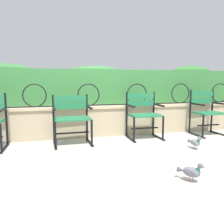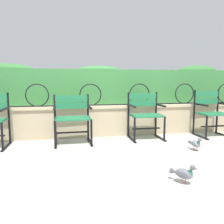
{
  "view_description": "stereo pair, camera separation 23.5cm",
  "coord_description": "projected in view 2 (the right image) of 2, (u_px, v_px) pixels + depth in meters",
  "views": [
    {
      "loc": [
        -1.02,
        -3.68,
        1.06
      ],
      "look_at": [
        0.0,
        0.12,
        0.55
      ],
      "focal_mm": 38.12,
      "sensor_mm": 36.0,
      "label": 1
    },
    {
      "loc": [
        -0.79,
        -3.73,
        1.06
      ],
      "look_at": [
        0.0,
        0.12,
        0.55
      ],
      "focal_mm": 38.12,
      "sensor_mm": 36.0,
      "label": 2
    }
  ],
  "objects": [
    {
      "name": "park_chair_rightmost",
      "position": [
        211.0,
        112.0,
        4.62
      ],
      "size": [
        0.57,
        0.53,
        0.89
      ],
      "color": "#237547",
      "rests_on": "ground"
    },
    {
      "name": "hedge_row",
      "position": [
        102.0,
        85.0,
        5.02
      ],
      "size": [
        7.79,
        0.51,
        0.82
      ],
      "color": "#387A3D",
      "rests_on": "stone_wall"
    },
    {
      "name": "park_chair_centre_right",
      "position": [
        145.0,
        114.0,
        4.4
      ],
      "size": [
        0.6,
        0.53,
        0.85
      ],
      "color": "#237547",
      "rests_on": "ground"
    },
    {
      "name": "iron_arch_fence",
      "position": [
        93.0,
        96.0,
        4.51
      ],
      "size": [
        7.39,
        0.02,
        0.42
      ],
      "color": "black",
      "rests_on": "stone_wall"
    },
    {
      "name": "pigeon_far_side",
      "position": [
        184.0,
        173.0,
        2.47
      ],
      "size": [
        0.21,
        0.26,
        0.22
      ],
      "color": "slate",
      "rests_on": "ground"
    },
    {
      "name": "stone_wall",
      "position": [
        105.0,
        120.0,
        4.69
      ],
      "size": [
        7.95,
        0.41,
        0.6
      ],
      "color": "tan",
      "rests_on": "ground"
    },
    {
      "name": "park_chair_centre_left",
      "position": [
        72.0,
        117.0,
        4.07
      ],
      "size": [
        0.63,
        0.53,
        0.83
      ],
      "color": "#237547",
      "rests_on": "ground"
    },
    {
      "name": "pigeon_near_chairs",
      "position": [
        195.0,
        143.0,
        3.65
      ],
      "size": [
        0.12,
        0.29,
        0.22
      ],
      "color": "gray",
      "rests_on": "ground"
    },
    {
      "name": "ground_plane",
      "position": [
        113.0,
        146.0,
        3.92
      ],
      "size": [
        60.0,
        60.0,
        0.0
      ],
      "primitive_type": "plane",
      "color": "#BCB7AD"
    }
  ]
}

